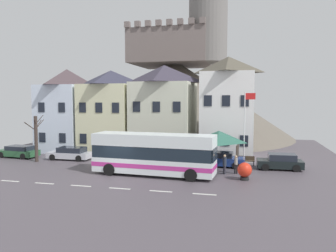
{
  "coord_description": "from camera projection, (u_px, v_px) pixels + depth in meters",
  "views": [
    {
      "loc": [
        10.31,
        -24.51,
        6.3
      ],
      "look_at": [
        3.16,
        4.61,
        3.86
      ],
      "focal_mm": 35.69,
      "sensor_mm": 36.0,
      "label": 1
    }
  ],
  "objects": [
    {
      "name": "public_bench",
      "position": [
        246.0,
        160.0,
        31.68
      ],
      "size": [
        1.65,
        0.48,
        0.87
      ],
      "color": "#473828",
      "rests_on": "ground_plane"
    },
    {
      "name": "flagpole",
      "position": [
        245.0,
        125.0,
        29.6
      ],
      "size": [
        0.95,
        0.1,
        6.88
      ],
      "color": "silver",
      "rests_on": "ground_plane"
    },
    {
      "name": "bare_tree_00",
      "position": [
        36.0,
        138.0,
        33.41
      ],
      "size": [
        0.94,
        2.5,
        4.69
      ],
      "color": "#382D28",
      "rests_on": "ground_plane"
    },
    {
      "name": "bus_shelter",
      "position": [
        219.0,
        137.0,
        29.91
      ],
      "size": [
        3.6,
        3.6,
        3.45
      ],
      "color": "#473D33",
      "rests_on": "ground_plane"
    },
    {
      "name": "harbour_buoy",
      "position": [
        245.0,
        170.0,
        25.89
      ],
      "size": [
        1.13,
        1.13,
        1.38
      ],
      "color": "black",
      "rests_on": "ground_plane"
    },
    {
      "name": "parked_car_03",
      "position": [
        220.0,
        159.0,
        31.17
      ],
      "size": [
        4.4,
        2.05,
        1.36
      ],
      "rotation": [
        0.0,
        0.0,
        -0.03
      ],
      "color": "navy",
      "rests_on": "ground_plane"
    },
    {
      "name": "transit_bus",
      "position": [
        154.0,
        154.0,
        27.46
      ],
      "size": [
        10.29,
        3.13,
        3.43
      ],
      "rotation": [
        0.0,
        0.0,
        -0.06
      ],
      "color": "white",
      "rests_on": "ground_plane"
    },
    {
      "name": "parked_car_01",
      "position": [
        19.0,
        152.0,
        35.99
      ],
      "size": [
        4.55,
        2.26,
        1.26
      ],
      "rotation": [
        0.0,
        0.0,
        3.05
      ],
      "color": "#2A5B36",
      "rests_on": "ground_plane"
    },
    {
      "name": "pedestrian_01",
      "position": [
        225.0,
        164.0,
        27.98
      ],
      "size": [
        0.32,
        0.36,
        1.65
      ],
      "color": "#2D2D38",
      "rests_on": "ground_plane"
    },
    {
      "name": "parked_car_02",
      "position": [
        70.0,
        153.0,
        34.68
      ],
      "size": [
        4.5,
        2.01,
        1.3
      ],
      "rotation": [
        0.0,
        0.0,
        3.15
      ],
      "color": "silver",
      "rests_on": "ground_plane"
    },
    {
      "name": "parked_car_00",
      "position": [
        280.0,
        162.0,
        29.86
      ],
      "size": [
        4.0,
        2.13,
        1.4
      ],
      "rotation": [
        0.0,
        0.0,
        3.19
      ],
      "color": "black",
      "rests_on": "ground_plane"
    },
    {
      "name": "hilltop_castle",
      "position": [
        174.0,
        95.0,
        56.02
      ],
      "size": [
        39.19,
        39.19,
        21.35
      ],
      "color": "#60584E",
      "rests_on": "ground_plane"
    },
    {
      "name": "townhouse_00",
      "position": [
        68.0,
        110.0,
        41.03
      ],
      "size": [
        5.16,
        6.92,
        9.91
      ],
      "color": "silver",
      "rests_on": "ground_plane"
    },
    {
      "name": "townhouse_03",
      "position": [
        228.0,
        107.0,
        35.98
      ],
      "size": [
        5.4,
        6.12,
        10.8
      ],
      "color": "white",
      "rests_on": "ground_plane"
    },
    {
      "name": "townhouse_01",
      "position": [
        111.0,
        111.0,
        39.54
      ],
      "size": [
        5.85,
        6.67,
        9.63
      ],
      "color": "beige",
      "rests_on": "ground_plane"
    },
    {
      "name": "townhouse_02",
      "position": [
        164.0,
        110.0,
        37.97
      ],
      "size": [
        6.52,
        6.64,
        10.09
      ],
      "color": "beige",
      "rests_on": "ground_plane"
    },
    {
      "name": "pedestrian_00",
      "position": [
        236.0,
        163.0,
        28.05
      ],
      "size": [
        0.3,
        0.29,
        1.57
      ],
      "color": "black",
      "rests_on": "ground_plane"
    },
    {
      "name": "ground_plane",
      "position": [
        116.0,
        178.0,
        26.68
      ],
      "size": [
        40.0,
        60.0,
        0.07
      ],
      "color": "#514950"
    }
  ]
}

